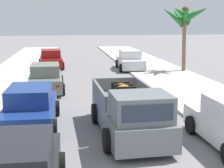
{
  "coord_description": "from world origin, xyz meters",
  "views": [
    {
      "loc": [
        -1.91,
        -5.47,
        3.95
      ],
      "look_at": [
        0.1,
        8.27,
        1.2
      ],
      "focal_mm": 52.02,
      "sensor_mm": 36.0,
      "label": 1
    }
  ],
  "objects_px": {
    "pickup_truck": "(129,112)",
    "car_left_near": "(130,61)",
    "palm_tree_right_fore": "(186,17)",
    "car_right_far": "(31,108)",
    "car_right_near": "(51,59)",
    "car_left_mid": "(46,78)"
  },
  "relations": [
    {
      "from": "car_left_near",
      "to": "palm_tree_right_fore",
      "type": "bearing_deg",
      "value": -24.11
    },
    {
      "from": "car_left_near",
      "to": "car_right_near",
      "type": "height_order",
      "value": "same"
    },
    {
      "from": "car_left_mid",
      "to": "palm_tree_right_fore",
      "type": "bearing_deg",
      "value": 28.82
    },
    {
      "from": "car_left_near",
      "to": "car_right_far",
      "type": "height_order",
      "value": "same"
    },
    {
      "from": "car_left_mid",
      "to": "car_right_far",
      "type": "bearing_deg",
      "value": -91.98
    },
    {
      "from": "car_right_near",
      "to": "palm_tree_right_fore",
      "type": "distance_m",
      "value": 11.38
    },
    {
      "from": "car_right_near",
      "to": "car_right_far",
      "type": "height_order",
      "value": "same"
    },
    {
      "from": "pickup_truck",
      "to": "palm_tree_right_fore",
      "type": "xyz_separation_m",
      "value": [
        6.96,
        13.35,
        3.38
      ]
    },
    {
      "from": "palm_tree_right_fore",
      "to": "pickup_truck",
      "type": "bearing_deg",
      "value": -117.52
    },
    {
      "from": "car_right_near",
      "to": "car_right_far",
      "type": "distance_m",
      "value": 15.36
    },
    {
      "from": "car_left_mid",
      "to": "car_left_near",
      "type": "bearing_deg",
      "value": 49.3
    },
    {
      "from": "car_right_near",
      "to": "car_left_mid",
      "type": "distance_m",
      "value": 9.08
    },
    {
      "from": "car_left_mid",
      "to": "car_right_far",
      "type": "height_order",
      "value": "same"
    },
    {
      "from": "car_left_near",
      "to": "car_left_mid",
      "type": "relative_size",
      "value": 1.0
    },
    {
      "from": "car_left_near",
      "to": "car_right_near",
      "type": "bearing_deg",
      "value": 164.88
    },
    {
      "from": "pickup_truck",
      "to": "car_left_mid",
      "type": "relative_size",
      "value": 1.22
    },
    {
      "from": "pickup_truck",
      "to": "car_left_mid",
      "type": "bearing_deg",
      "value": 112.88
    },
    {
      "from": "pickup_truck",
      "to": "car_left_near",
      "type": "height_order",
      "value": "pickup_truck"
    },
    {
      "from": "car_left_near",
      "to": "car_left_mid",
      "type": "height_order",
      "value": "same"
    },
    {
      "from": "pickup_truck",
      "to": "car_left_near",
      "type": "distance_m",
      "value": 15.4
    },
    {
      "from": "car_left_near",
      "to": "car_right_near",
      "type": "distance_m",
      "value": 6.61
    },
    {
      "from": "car_left_near",
      "to": "car_left_mid",
      "type": "distance_m",
      "value": 9.71
    }
  ]
}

